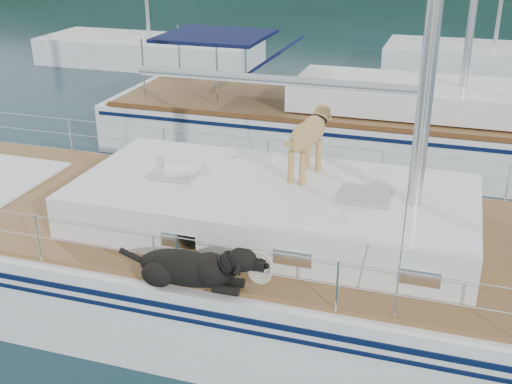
% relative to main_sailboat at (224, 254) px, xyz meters
% --- Properties ---
extents(ground, '(120.00, 120.00, 0.00)m').
position_rel_main_sailboat_xyz_m(ground, '(-0.10, 0.00, -0.68)').
color(ground, black).
rests_on(ground, ground).
extents(main_sailboat, '(12.00, 3.86, 14.01)m').
position_rel_main_sailboat_xyz_m(main_sailboat, '(0.00, 0.00, 0.00)').
color(main_sailboat, white).
rests_on(main_sailboat, ground).
extents(neighbor_sailboat, '(11.00, 3.50, 13.30)m').
position_rel_main_sailboat_xyz_m(neighbor_sailboat, '(0.67, 6.65, -0.05)').
color(neighbor_sailboat, white).
rests_on(neighbor_sailboat, ground).
extents(bg_boat_west, '(8.00, 3.00, 11.65)m').
position_rel_main_sailboat_xyz_m(bg_boat_west, '(-8.10, 14.00, -0.23)').
color(bg_boat_west, white).
rests_on(bg_boat_west, ground).
extents(bg_boat_center, '(7.20, 3.00, 11.65)m').
position_rel_main_sailboat_xyz_m(bg_boat_center, '(3.90, 16.00, -0.23)').
color(bg_boat_center, white).
rests_on(bg_boat_center, ground).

